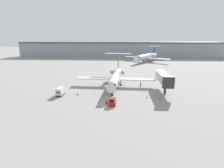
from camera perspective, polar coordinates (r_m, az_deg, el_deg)
name	(u,v)px	position (r m, az deg, el deg)	size (l,w,h in m)	color
ground_plane	(110,104)	(45.83, -0.67, -6.65)	(600.00, 600.00, 0.00)	gray
terminal_building	(119,49)	(162.89, 2.40, 11.23)	(180.00, 16.80, 13.46)	#8C939E
airplane_main	(116,77)	(62.72, 1.21, 2.32)	(28.54, 28.29, 10.61)	silver
pushback_tug	(112,101)	(45.92, 0.10, -5.68)	(1.85, 4.48, 1.85)	#B21919
luggage_cart	(60,92)	(54.63, -16.55, -2.44)	(1.67, 3.29, 2.30)	#232326
worker_near_tug	(107,100)	(45.72, -1.78, -5.39)	(0.40, 0.26, 1.86)	#232838
worker_by_wing	(141,84)	(62.73, 9.31, 0.01)	(0.40, 0.26, 1.84)	#232838
traffic_cone_left	(78,93)	(54.29, -11.13, -3.03)	(0.64, 0.64, 0.84)	black
traffic_cone_right	(147,97)	(51.58, 11.43, -4.13)	(0.56, 0.56, 0.61)	black
traffic_cone_mid	(160,98)	(51.43, 15.39, -4.31)	(0.63, 0.63, 0.83)	black
airplane_parked_far_left	(146,57)	(129.21, 11.12, 8.72)	(30.33, 28.52, 10.78)	silver
jet_bridge	(163,78)	(57.99, 16.46, 1.93)	(3.20, 14.39, 6.19)	#2D2D33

